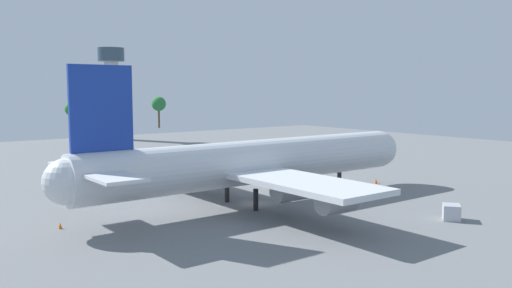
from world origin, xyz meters
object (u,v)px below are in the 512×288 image
cargo_airplane (255,163)px  pushback_tractor (249,164)px  cargo_container_aft (451,212)px  safety_cone_tail (60,226)px  safety_cone_nose (376,181)px  control_tower (112,83)px

cargo_airplane → pushback_tractor: bearing=54.9°
pushback_tractor → cargo_container_aft: bearing=-95.1°
pushback_tractor → safety_cone_tail: (-45.09, -22.85, -0.88)m
pushback_tractor → safety_cone_nose: bearing=-71.5°
safety_cone_tail → control_tower: 117.08m
safety_cone_nose → control_tower: 108.82m
cargo_airplane → safety_cone_nose: (27.00, 0.33, -5.62)m
safety_cone_nose → control_tower: (-3.73, 107.25, 18.01)m
safety_cone_tail → control_tower: (49.98, 104.32, 18.07)m
safety_cone_nose → safety_cone_tail: safety_cone_nose is taller
pushback_tractor → cargo_container_aft: (-4.36, -48.74, -0.26)m
cargo_airplane → pushback_tractor: cargo_airplane is taller
safety_cone_tail → cargo_airplane: bearing=-7.0°
cargo_airplane → safety_cone_nose: size_ratio=72.14×
cargo_airplane → control_tower: size_ratio=2.00×
cargo_airplane → cargo_container_aft: cargo_airplane is taller
pushback_tractor → cargo_container_aft: pushback_tractor is taller
pushback_tractor → cargo_airplane: bearing=-125.1°
safety_cone_nose → cargo_airplane: bearing=-179.3°
safety_cone_tail → cargo_container_aft: bearing=-32.4°
safety_cone_nose → control_tower: bearing=92.0°
pushback_tractor → safety_cone_nose: (8.62, -25.78, -0.82)m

